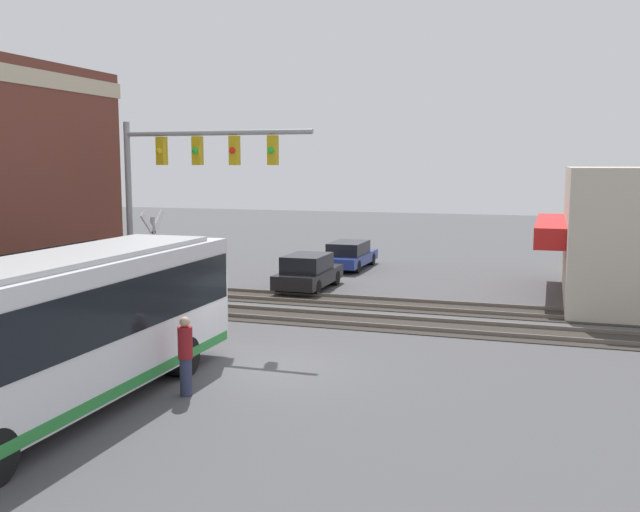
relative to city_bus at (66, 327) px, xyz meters
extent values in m
plane|color=#4C4C4F|center=(4.45, -2.80, -1.87)|extent=(120.00, 120.00, 0.00)
cube|color=red|center=(18.47, -9.75, 0.73)|extent=(8.20, 1.20, 0.80)
cube|color=silver|center=(0.01, 0.00, -0.02)|extent=(10.54, 2.55, 2.85)
cube|color=black|center=(0.01, 0.00, 0.41)|extent=(10.32, 2.59, 1.20)
cube|color=#288438|center=(0.01, 0.00, -1.27)|extent=(10.32, 2.58, 0.24)
cube|color=#A5A8AA|center=(0.01, 0.00, 1.47)|extent=(8.95, 2.17, 0.12)
cylinder|color=black|center=(3.08, 0.00, -1.37)|extent=(1.00, 2.57, 1.00)
cylinder|color=gray|center=(8.03, 3.58, 1.47)|extent=(0.20, 0.20, 6.67)
cylinder|color=gray|center=(8.03, 0.37, 4.40)|extent=(0.16, 6.42, 0.16)
cube|color=gold|center=(8.03, 2.29, 3.85)|extent=(0.30, 0.27, 0.90)
sphere|color=yellow|center=(7.87, 2.29, 3.85)|extent=(0.20, 0.20, 0.20)
cube|color=gold|center=(8.03, 1.01, 3.85)|extent=(0.30, 0.27, 0.90)
sphere|color=green|center=(7.87, 1.01, 3.85)|extent=(0.20, 0.20, 0.20)
cube|color=gold|center=(8.03, -0.27, 3.85)|extent=(0.30, 0.27, 0.90)
sphere|color=red|center=(7.87, -0.27, 3.85)|extent=(0.20, 0.20, 0.20)
cube|color=gold|center=(8.03, -1.56, 3.85)|extent=(0.30, 0.27, 0.90)
sphere|color=green|center=(7.87, -1.56, 3.85)|extent=(0.20, 0.20, 0.20)
cylinder|color=gray|center=(7.86, 2.60, -0.07)|extent=(0.14, 0.14, 3.60)
cube|color=white|center=(7.86, 2.60, 1.23)|extent=(1.41, 0.06, 1.41)
cube|color=white|center=(7.86, 2.60, 1.23)|extent=(1.41, 0.06, 1.41)
cylinder|color=#38383A|center=(7.86, 2.60, 0.43)|extent=(0.08, 0.90, 0.08)
sphere|color=red|center=(7.81, 2.15, 0.43)|extent=(0.28, 0.28, 0.28)
sphere|color=red|center=(7.81, 3.05, 0.43)|extent=(0.28, 0.28, 0.28)
cube|color=#332D28|center=(10.45, -2.80, -1.85)|extent=(2.60, 60.00, 0.03)
cube|color=#6B6056|center=(9.73, -2.80, -1.79)|extent=(0.07, 60.00, 0.15)
cube|color=#6B6056|center=(11.16, -2.80, -1.79)|extent=(0.07, 60.00, 0.15)
cube|color=#332D28|center=(13.65, -2.80, -1.85)|extent=(2.60, 60.00, 0.03)
cube|color=#6B6056|center=(12.93, -2.80, -1.79)|extent=(0.07, 60.00, 0.15)
cube|color=#6B6056|center=(14.36, -2.80, -1.79)|extent=(0.07, 60.00, 0.15)
cube|color=black|center=(15.91, 0.00, -1.32)|extent=(4.34, 1.80, 0.58)
cube|color=black|center=(15.69, 0.00, -0.70)|extent=(2.39, 1.62, 0.68)
cylinder|color=black|center=(17.25, 0.00, -1.55)|extent=(0.64, 1.82, 0.64)
cylinder|color=black|center=(14.56, 0.00, -1.55)|extent=(0.64, 1.82, 0.64)
cube|color=navy|center=(22.37, 0.00, -1.36)|extent=(4.82, 1.80, 0.51)
cube|color=black|center=(22.13, 0.00, -0.79)|extent=(2.65, 1.62, 0.62)
cylinder|color=black|center=(23.86, 0.00, -1.55)|extent=(0.64, 1.82, 0.64)
cylinder|color=black|center=(20.88, 0.00, -1.55)|extent=(0.64, 1.82, 0.64)
cylinder|color=#2D3351|center=(1.73, -1.88, -1.43)|extent=(0.28, 0.28, 0.88)
cylinder|color=maroon|center=(1.73, -1.88, -0.62)|extent=(0.34, 0.34, 0.73)
sphere|color=tan|center=(1.73, -1.88, -0.14)|extent=(0.24, 0.24, 0.24)
cylinder|color=black|center=(7.53, 1.28, -1.43)|extent=(0.28, 0.28, 0.87)
cylinder|color=#195933|center=(7.53, 1.28, -0.63)|extent=(0.34, 0.34, 0.73)
sphere|color=tan|center=(7.53, 1.28, -0.15)|extent=(0.24, 0.24, 0.24)
camera|label=1|loc=(-12.42, -9.75, 3.43)|focal=40.00mm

